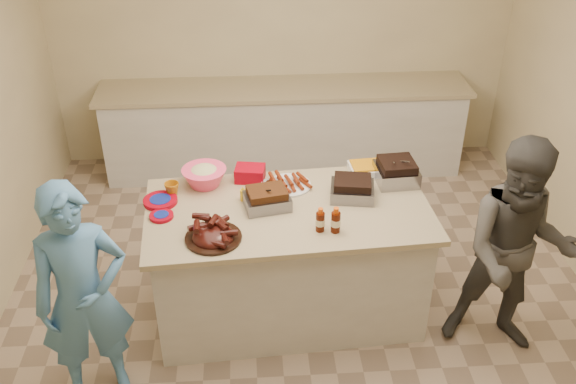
{
  "coord_description": "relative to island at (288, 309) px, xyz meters",
  "views": [
    {
      "loc": [
        -0.35,
        -3.57,
        3.34
      ],
      "look_at": [
        -0.1,
        0.1,
        1.02
      ],
      "focal_mm": 40.0,
      "sensor_mm": 36.0,
      "label": 1
    }
  ],
  "objects": [
    {
      "name": "island",
      "position": [
        0.0,
        0.0,
        0.0
      ],
      "size": [
        2.0,
        1.14,
        0.92
      ],
      "primitive_type": null,
      "rotation": [
        0.0,
        0.0,
        0.06
      ],
      "color": "beige",
      "rests_on": "ground"
    },
    {
      "name": "back_counter",
      "position": [
        0.1,
        2.15,
        0.45
      ],
      "size": [
        3.6,
        0.64,
        0.9
      ],
      "primitive_type": null,
      "color": "beige",
      "rests_on": "ground"
    },
    {
      "name": "brisket_tray",
      "position": [
        0.45,
        0.12,
        0.92
      ],
      "size": [
        0.33,
        0.29,
        0.09
      ],
      "primitive_type": "cube",
      "rotation": [
        0.0,
        0.0,
        -0.16
      ],
      "color": "black",
      "rests_on": "island"
    },
    {
      "name": "sausage_plate",
      "position": [
        0.02,
        0.29,
        0.92
      ],
      "size": [
        0.41,
        0.41,
        0.05
      ],
      "primitive_type": "cylinder",
      "rotation": [
        0.0,
        0.0,
        0.35
      ],
      "color": "silver",
      "rests_on": "island"
    },
    {
      "name": "mac_cheese_dish",
      "position": [
        0.63,
        0.44,
        0.92
      ],
      "size": [
        0.3,
        0.23,
        0.08
      ],
      "primitive_type": "cube",
      "rotation": [
        0.0,
        0.0,
        0.08
      ],
      "color": "orange",
      "rests_on": "island"
    },
    {
      "name": "coleslaw_bowl",
      "position": [
        -0.58,
        0.35,
        0.92
      ],
      "size": [
        0.34,
        0.34,
        0.22
      ],
      "primitive_type": null,
      "rotation": [
        0.0,
        0.0,
        0.06
      ],
      "color": "#FF436F",
      "rests_on": "island"
    },
    {
      "name": "sauce_bowl",
      "position": [
        -0.11,
        0.28,
        0.92
      ],
      "size": [
        0.13,
        0.05,
        0.13
      ],
      "primitive_type": "imported",
      "rotation": [
        0.0,
        0.0,
        0.06
      ],
      "color": "silver",
      "rests_on": "island"
    },
    {
      "name": "basket_stack",
      "position": [
        -0.25,
        0.39,
        0.92
      ],
      "size": [
        0.23,
        0.19,
        0.11
      ],
      "primitive_type": "cube",
      "rotation": [
        0.0,
        0.0,
        -0.16
      ],
      "color": "#930010",
      "rests_on": "island"
    },
    {
      "name": "plate_stack_large",
      "position": [
        -0.88,
        0.13,
        0.92
      ],
      "size": [
        0.25,
        0.25,
        0.03
      ],
      "primitive_type": "cylinder",
      "rotation": [
        0.0,
        0.0,
        0.06
      ],
      "color": "#930010",
      "rests_on": "island"
    },
    {
      "name": "roasting_pan",
      "position": [
        0.8,
        0.3,
        0.92
      ],
      "size": [
        0.31,
        0.31,
        0.12
      ],
      "primitive_type": "cube",
      "rotation": [
        0.0,
        0.0,
        0.07
      ],
      "color": "gray",
      "rests_on": "island"
    },
    {
      "name": "rib_platter",
      "position": [
        -0.5,
        -0.32,
        0.92
      ],
      "size": [
        0.39,
        0.39,
        0.15
      ],
      "primitive_type": null,
      "rotation": [
        0.0,
        0.0,
        0.08
      ],
      "color": "#3C100B",
      "rests_on": "island"
    },
    {
      "name": "bbq_bottle_b",
      "position": [
        0.28,
        -0.29,
        0.92
      ],
      "size": [
        0.06,
        0.06,
        0.18
      ],
      "primitive_type": "cylinder",
      "rotation": [
        0.0,
        0.0,
        0.06
      ],
      "color": "#3C0F03",
      "rests_on": "island"
    },
    {
      "name": "guest_gray",
      "position": [
        1.46,
        -0.42,
        0.0
      ],
      "size": [
        1.14,
        1.74,
        0.6
      ],
      "primitive_type": "imported",
      "rotation": [
        0.0,
        0.0,
        -0.25
      ],
      "color": "#4A4843",
      "rests_on": "ground"
    },
    {
      "name": "room",
      "position": [
        0.1,
        -0.05,
        0.0
      ],
      "size": [
        4.5,
        5.0,
        2.7
      ],
      "primitive_type": null,
      "color": "beige",
      "rests_on": "ground"
    },
    {
      "name": "pulled_pork_tray",
      "position": [
        -0.14,
        0.03,
        0.92
      ],
      "size": [
        0.34,
        0.28,
        0.09
      ],
      "primitive_type": "cube",
      "rotation": [
        0.0,
        0.0,
        0.19
      ],
      "color": "#47230F",
      "rests_on": "island"
    },
    {
      "name": "plate_stack_small",
      "position": [
        -0.85,
        -0.05,
        0.92
      ],
      "size": [
        0.17,
        0.17,
        0.02
      ],
      "primitive_type": "cylinder",
      "rotation": [
        0.0,
        0.0,
        0.06
      ],
      "color": "#930010",
      "rests_on": "island"
    },
    {
      "name": "bbq_bottle_a",
      "position": [
        0.19,
        -0.27,
        0.92
      ],
      "size": [
        0.06,
        0.06,
        0.17
      ],
      "primitive_type": "cylinder",
      "rotation": [
        0.0,
        0.0,
        0.06
      ],
      "color": "#3C0F03",
      "rests_on": "island"
    },
    {
      "name": "plastic_cup",
      "position": [
        -0.8,
        0.23,
        0.92
      ],
      "size": [
        0.11,
        0.1,
        0.1
      ],
      "primitive_type": "imported",
      "rotation": [
        0.0,
        0.0,
        0.06
      ],
      "color": "#AD680D",
      "rests_on": "island"
    },
    {
      "name": "mustard_bottle",
      "position": [
        -0.31,
        0.12,
        0.92
      ],
      "size": [
        0.04,
        0.04,
        0.11
      ],
      "primitive_type": "cylinder",
      "rotation": [
        0.0,
        0.0,
        0.06
      ],
      "color": "yellow",
      "rests_on": "island"
    }
  ]
}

